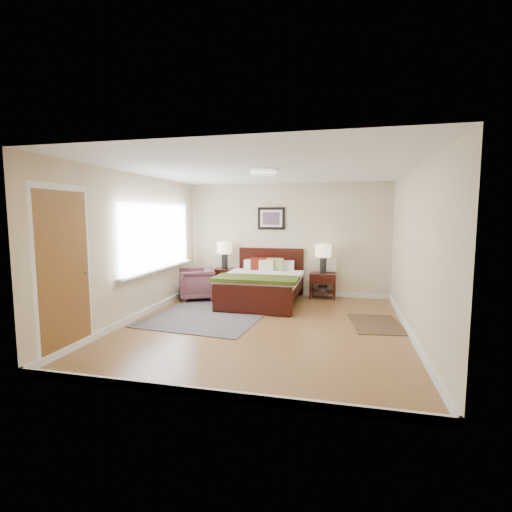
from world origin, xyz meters
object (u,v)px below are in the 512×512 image
nightstand_right (323,283)px  armchair (196,284)px  rug_persian (215,312)px  bed (263,280)px  lamp_right (323,253)px  lamp_left (225,250)px  nightstand_left (225,274)px

nightstand_right → armchair: size_ratio=0.76×
rug_persian → bed: bearing=57.8°
armchair → lamp_right: bearing=78.5°
lamp_left → rug_persian: bearing=-78.4°
nightstand_left → rug_persian: (0.34, -1.61, -0.45)m
bed → lamp_left: lamp_left is taller
nightstand_right → rug_persian: 2.51m
lamp_left → armchair: lamp_left is taller
lamp_right → nightstand_left: bearing=-179.5°
nightstand_left → lamp_left: size_ratio=0.94×
bed → lamp_left: 1.37m
nightstand_right → armchair: 2.72m
lamp_right → rug_persian: bearing=-139.0°
nightstand_right → rug_persian: nightstand_right is taller
nightstand_left → bed: bearing=-33.6°
lamp_left → nightstand_right: bearing=-0.4°
bed → nightstand_left: size_ratio=3.34×
nightstand_left → armchair: armchair is taller
nightstand_left → armchair: size_ratio=0.79×
nightstand_left → lamp_left: lamp_left is taller
lamp_left → nightstand_left: bearing=-90.0°
bed → lamp_right: size_ratio=3.14×
bed → lamp_right: bearing=31.1°
nightstand_left → rug_persian: bearing=-78.2°
nightstand_right → lamp_right: lamp_right is taller
nightstand_right → lamp_right: 0.63m
bed → nightstand_left: bearing=146.4°
rug_persian → lamp_left: bearing=106.8°
lamp_right → bed: bearing=-148.9°
nightstand_right → armchair: (-2.63, -0.70, -0.01)m
bed → lamp_left: bearing=145.6°
nightstand_left → lamp_left: bearing=90.0°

